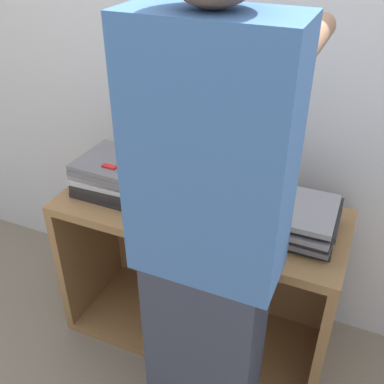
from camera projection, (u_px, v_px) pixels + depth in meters
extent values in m
plane|color=#756B5B|center=(177.00, 370.00, 1.95)|extent=(12.00, 12.00, 0.00)
cube|color=silver|center=(234.00, 58.00, 1.75)|extent=(8.00, 0.05, 2.40)
cube|color=olive|center=(199.00, 213.00, 1.76)|extent=(1.15, 0.47, 0.04)
cube|color=olive|center=(198.00, 327.00, 2.12)|extent=(1.15, 0.47, 0.04)
cube|color=olive|center=(91.00, 243.00, 2.13)|extent=(0.04, 0.47, 0.63)
cube|color=olive|center=(329.00, 314.00, 1.76)|extent=(0.04, 0.47, 0.63)
cube|color=olive|center=(216.00, 246.00, 2.11)|extent=(1.07, 0.04, 0.63)
cube|color=gray|center=(199.00, 207.00, 1.75)|extent=(0.32, 0.26, 0.02)
cube|color=gray|center=(200.00, 203.00, 1.75)|extent=(0.27, 0.14, 0.00)
cube|color=gray|center=(216.00, 157.00, 1.82)|extent=(0.32, 0.10, 0.25)
cube|color=black|center=(216.00, 157.00, 1.81)|extent=(0.28, 0.08, 0.22)
cube|color=#232326|center=(120.00, 188.00, 1.86)|extent=(0.33, 0.27, 0.02)
cube|color=#232326|center=(120.00, 184.00, 1.85)|extent=(0.33, 0.27, 0.02)
cube|color=#232326|center=(121.00, 180.00, 1.84)|extent=(0.33, 0.27, 0.02)
cube|color=#B7B7BC|center=(121.00, 176.00, 1.83)|extent=(0.33, 0.27, 0.02)
cube|color=gray|center=(120.00, 170.00, 1.83)|extent=(0.33, 0.27, 0.02)
cube|color=slate|center=(119.00, 167.00, 1.81)|extent=(0.33, 0.27, 0.02)
cube|color=slate|center=(119.00, 162.00, 1.80)|extent=(0.33, 0.27, 0.02)
cube|color=#232326|center=(289.00, 227.00, 1.64)|extent=(0.34, 0.28, 0.02)
cube|color=slate|center=(290.00, 224.00, 1.62)|extent=(0.33, 0.27, 0.02)
cube|color=#232326|center=(290.00, 219.00, 1.61)|extent=(0.33, 0.27, 0.02)
cube|color=gray|center=(289.00, 216.00, 1.59)|extent=(0.33, 0.27, 0.02)
cube|color=#232326|center=(293.00, 210.00, 1.59)|extent=(0.33, 0.27, 0.02)
cube|color=gray|center=(289.00, 207.00, 1.57)|extent=(0.33, 0.27, 0.02)
cube|color=#2D3342|center=(205.00, 361.00, 1.49)|extent=(0.34, 0.20, 0.85)
cube|color=#38609E|center=(210.00, 158.00, 1.08)|extent=(0.40, 0.20, 0.68)
cylinder|color=#8C664C|center=(192.00, 27.00, 1.20)|extent=(0.07, 0.32, 0.07)
cylinder|color=#8C664C|center=(312.00, 39.00, 1.10)|extent=(0.07, 0.32, 0.07)
cube|color=red|center=(109.00, 167.00, 1.74)|extent=(0.06, 0.02, 0.01)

